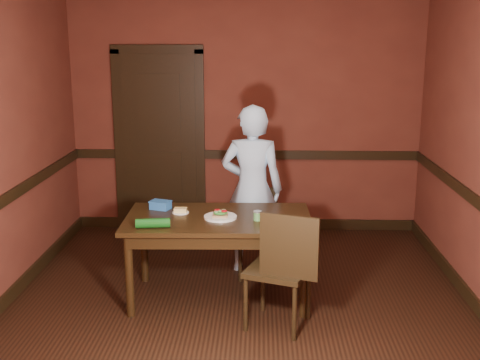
# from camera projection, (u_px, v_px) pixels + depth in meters

# --- Properties ---
(floor) EXTENTS (4.00, 4.50, 0.01)m
(floor) POSITION_uv_depth(u_px,v_px,m) (239.00, 312.00, 5.03)
(floor) COLOR black
(floor) RESTS_ON ground
(wall_back) EXTENTS (4.00, 0.02, 2.70)m
(wall_back) POSITION_uv_depth(u_px,v_px,m) (246.00, 116.00, 6.90)
(wall_back) COLOR maroon
(wall_back) RESTS_ON ground
(wall_front) EXTENTS (4.00, 0.02, 2.70)m
(wall_front) POSITION_uv_depth(u_px,v_px,m) (219.00, 255.00, 2.53)
(wall_front) COLOR maroon
(wall_front) RESTS_ON ground
(dado_back) EXTENTS (4.00, 0.03, 0.10)m
(dado_back) POSITION_uv_depth(u_px,v_px,m) (246.00, 155.00, 6.99)
(dado_back) COLOR black
(dado_back) RESTS_ON ground
(baseboard_back) EXTENTS (4.00, 0.03, 0.12)m
(baseboard_back) POSITION_uv_depth(u_px,v_px,m) (245.00, 223.00, 7.19)
(baseboard_back) COLOR black
(baseboard_back) RESTS_ON ground
(baseboard_left) EXTENTS (0.03, 4.50, 0.12)m
(baseboard_left) POSITION_uv_depth(u_px,v_px,m) (4.00, 301.00, 5.08)
(baseboard_left) COLOR black
(baseboard_left) RESTS_ON ground
(baseboard_right) EXTENTS (0.03, 4.50, 0.12)m
(baseboard_right) POSITION_uv_depth(u_px,v_px,m) (479.00, 309.00, 4.95)
(baseboard_right) COLOR black
(baseboard_right) RESTS_ON ground
(door) EXTENTS (1.05, 0.07, 2.20)m
(door) POSITION_uv_depth(u_px,v_px,m) (159.00, 138.00, 6.96)
(door) COLOR black
(door) RESTS_ON ground
(dining_table) EXTENTS (1.60, 0.93, 0.74)m
(dining_table) POSITION_uv_depth(u_px,v_px,m) (219.00, 258.00, 5.22)
(dining_table) COLOR black
(dining_table) RESTS_ON floor
(chair_far) EXTENTS (0.44, 0.44, 0.82)m
(chair_far) POSITION_uv_depth(u_px,v_px,m) (255.00, 234.00, 5.73)
(chair_far) COLOR black
(chair_far) RESTS_ON floor
(chair_near) EXTENTS (0.58, 0.58, 0.97)m
(chair_near) POSITION_uv_depth(u_px,v_px,m) (278.00, 267.00, 4.69)
(chair_near) COLOR black
(chair_near) RESTS_ON floor
(person) EXTENTS (0.63, 0.44, 1.63)m
(person) POSITION_uv_depth(u_px,v_px,m) (252.00, 189.00, 5.76)
(person) COLOR #B7D9F2
(person) RESTS_ON floor
(sandwich_plate) EXTENTS (0.28, 0.28, 0.07)m
(sandwich_plate) POSITION_uv_depth(u_px,v_px,m) (220.00, 216.00, 5.09)
(sandwich_plate) COLOR white
(sandwich_plate) RESTS_ON dining_table
(sauce_jar) EXTENTS (0.07, 0.07, 0.08)m
(sauce_jar) POSITION_uv_depth(u_px,v_px,m) (257.00, 216.00, 5.03)
(sauce_jar) COLOR #589849
(sauce_jar) RESTS_ON dining_table
(cheese_saucer) EXTENTS (0.15, 0.15, 0.05)m
(cheese_saucer) POSITION_uv_depth(u_px,v_px,m) (180.00, 211.00, 5.24)
(cheese_saucer) COLOR white
(cheese_saucer) RESTS_ON dining_table
(food_tub) EXTENTS (0.21, 0.17, 0.07)m
(food_tub) POSITION_uv_depth(u_px,v_px,m) (160.00, 205.00, 5.35)
(food_tub) COLOR #2E70C0
(food_tub) RESTS_ON dining_table
(wrapped_veg) EXTENTS (0.28, 0.11, 0.08)m
(wrapped_veg) POSITION_uv_depth(u_px,v_px,m) (153.00, 223.00, 4.83)
(wrapped_veg) COLOR #124D13
(wrapped_veg) RESTS_ON dining_table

